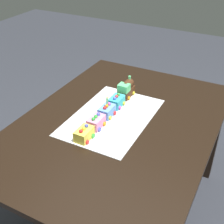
# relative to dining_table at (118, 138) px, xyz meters

# --- Properties ---
(ground_plane) EXTENTS (8.00, 8.00, 0.00)m
(ground_plane) POSITION_rel_dining_table_xyz_m (0.00, 0.00, -0.63)
(ground_plane) COLOR #2D3038
(dining_table) EXTENTS (1.40, 1.00, 0.74)m
(dining_table) POSITION_rel_dining_table_xyz_m (0.00, 0.00, 0.00)
(dining_table) COLOR black
(dining_table) RESTS_ON ground
(cake_board) EXTENTS (0.60, 0.40, 0.00)m
(cake_board) POSITION_rel_dining_table_xyz_m (-0.03, -0.05, 0.11)
(cake_board) COLOR silver
(cake_board) RESTS_ON dining_table
(cake_locomotive) EXTENTS (0.14, 0.08, 0.12)m
(cake_locomotive) POSITION_rel_dining_table_xyz_m (-0.27, -0.08, 0.16)
(cake_locomotive) COLOR #472816
(cake_locomotive) RESTS_ON cake_board
(cake_car_hopper_turquoise) EXTENTS (0.10, 0.08, 0.07)m
(cake_car_hopper_turquoise) POSITION_rel_dining_table_xyz_m (-0.14, -0.08, 0.14)
(cake_car_hopper_turquoise) COLOR #38B7C6
(cake_car_hopper_turquoise) RESTS_ON cake_board
(cake_car_caboose_sky_blue) EXTENTS (0.10, 0.08, 0.07)m
(cake_car_caboose_sky_blue) POSITION_rel_dining_table_xyz_m (-0.02, -0.08, 0.14)
(cake_car_caboose_sky_blue) COLOR #669EEA
(cake_car_caboose_sky_blue) RESTS_ON cake_board
(cake_car_flatbed_bubblegum) EXTENTS (0.10, 0.08, 0.07)m
(cake_car_flatbed_bubblegum) POSITION_rel_dining_table_xyz_m (0.10, -0.08, 0.14)
(cake_car_flatbed_bubblegum) COLOR pink
(cake_car_flatbed_bubblegum) RESTS_ON cake_board
(cake_car_tanker_lemon) EXTENTS (0.10, 0.08, 0.07)m
(cake_car_tanker_lemon) POSITION_rel_dining_table_xyz_m (0.21, -0.08, 0.14)
(cake_car_tanker_lemon) COLOR #F4E04C
(cake_car_tanker_lemon) RESTS_ON cake_board
(birthday_candle) EXTENTS (0.01, 0.01, 0.05)m
(birthday_candle) POSITION_rel_dining_table_xyz_m (-0.03, -0.08, 0.21)
(birthday_candle) COLOR #66D872
(birthday_candle) RESTS_ON cake_car_caboose_sky_blue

